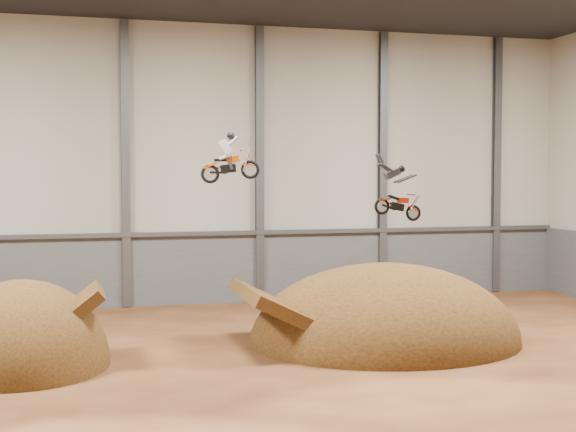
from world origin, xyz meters
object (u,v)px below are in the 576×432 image
at_px(takeoff_ramp, 21,367).
at_px(fmx_rider_b, 396,188).
at_px(fmx_rider_a, 231,154).
at_px(landing_ramp, 385,342).

bearing_deg(takeoff_ramp, fmx_rider_b, -5.30).
bearing_deg(takeoff_ramp, fmx_rider_a, 2.53).
relative_size(takeoff_ramp, fmx_rider_a, 3.24).
xyz_separation_m(takeoff_ramp, fmx_rider_b, (13.06, -1.21, 6.00)).
distance_m(takeoff_ramp, fmx_rider_b, 14.42).
distance_m(takeoff_ramp, landing_ramp, 13.42).
height_order(takeoff_ramp, landing_ramp, landing_ramp).
relative_size(takeoff_ramp, landing_ramp, 0.64).
bearing_deg(landing_ramp, takeoff_ramp, -177.23).
relative_size(fmx_rider_a, fmx_rider_b, 0.85).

